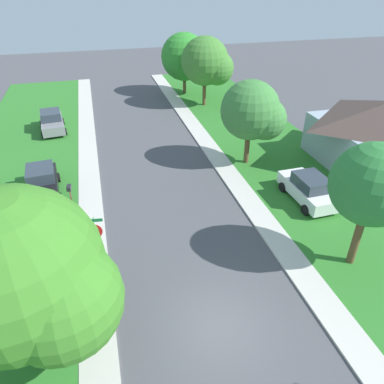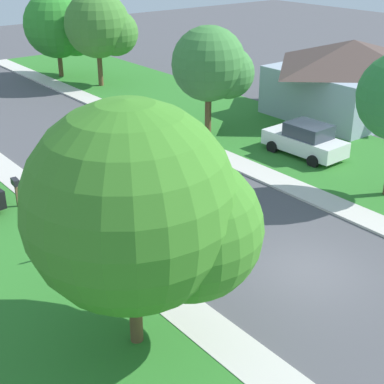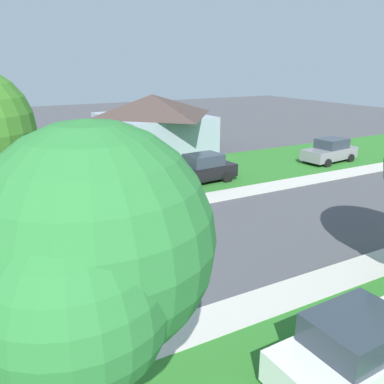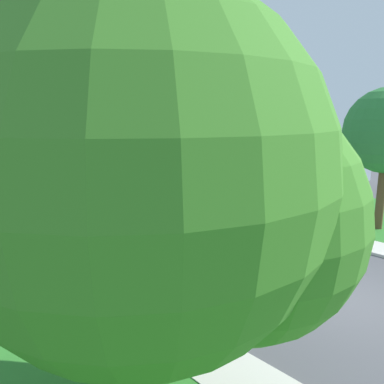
{
  "view_description": "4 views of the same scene",
  "coord_description": "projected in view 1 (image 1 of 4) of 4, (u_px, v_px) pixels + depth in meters",
  "views": [
    {
      "loc": [
        -3.48,
        -8.81,
        12.16
      ],
      "look_at": [
        1.02,
        7.98,
        1.4
      ],
      "focal_mm": 33.83,
      "sensor_mm": 36.0,
      "label": 1
    },
    {
      "loc": [
        -13.31,
        -10.58,
        10.49
      ],
      "look_at": [
        -1.01,
        5.03,
        1.4
      ],
      "focal_mm": 53.45,
      "sensor_mm": 36.0,
      "label": 2
    },
    {
      "loc": [
        12.92,
        0.45,
        6.96
      ],
      "look_at": [
        -2.32,
        8.88,
        1.4
      ],
      "focal_mm": 37.94,
      "sensor_mm": 36.0,
      "label": 3
    },
    {
      "loc": [
        -9.78,
        -3.92,
        5.12
      ],
      "look_at": [
        2.39,
        8.78,
        1.4
      ],
      "focal_mm": 34.91,
      "sensor_mm": 36.0,
      "label": 4
    }
  ],
  "objects": [
    {
      "name": "tree_sidewalk_mid",
      "position": [
        187.0,
        59.0,
        39.15
      ],
      "size": [
        5.39,
        5.01,
        6.53
      ],
      "color": "brown",
      "rests_on": "ground"
    },
    {
      "name": "tree_across_right",
      "position": [
        379.0,
        188.0,
        15.25
      ],
      "size": [
        3.92,
        3.65,
        6.23
      ],
      "color": "brown",
      "rests_on": "ground"
    },
    {
      "name": "car_white_driveway_right",
      "position": [
        309.0,
        189.0,
        21.77
      ],
      "size": [
        2.14,
        4.35,
        1.76
      ],
      "color": "white",
      "rests_on": "ground"
    },
    {
      "name": "ground_plane",
      "position": [
        219.0,
        327.0,
        14.4
      ],
      "size": [
        120.0,
        120.0,
        0.0
      ],
      "primitive_type": "plane",
      "color": "#4C4C51"
    },
    {
      "name": "sidewalk_east",
      "position": [
        228.0,
        172.0,
        25.26
      ],
      "size": [
        1.4,
        56.0,
        0.1
      ],
      "primitive_type": "cube",
      "color": "beige",
      "rests_on": "ground"
    },
    {
      "name": "mailbox",
      "position": [
        69.0,
        190.0,
        21.35
      ],
      "size": [
        0.28,
        0.5,
        1.31
      ],
      "color": "brown",
      "rests_on": "ground"
    },
    {
      "name": "car_black_behind_trees",
      "position": [
        42.0,
        182.0,
        22.46
      ],
      "size": [
        2.31,
        4.44,
        1.76
      ],
      "color": "black",
      "rests_on": "ground"
    },
    {
      "name": "tree_across_left",
      "position": [
        28.0,
        279.0,
        11.08
      ],
      "size": [
        5.9,
        5.49,
        6.97
      ],
      "color": "brown",
      "rests_on": "ground"
    },
    {
      "name": "lawn_west",
      "position": [
        11.0,
        201.0,
        22.16
      ],
      "size": [
        8.0,
        56.0,
        0.08
      ],
      "primitive_type": "cube",
      "color": "#2D7528",
      "rests_on": "ground"
    },
    {
      "name": "car_grey_kerbside_mid",
      "position": [
        52.0,
        122.0,
        31.3
      ],
      "size": [
        2.4,
        4.48,
        1.76
      ],
      "color": "gray",
      "rests_on": "ground"
    },
    {
      "name": "tree_corner_large",
      "position": [
        208.0,
        63.0,
        35.36
      ],
      "size": [
        5.02,
        4.67,
        6.79
      ],
      "color": "brown",
      "rests_on": "ground"
    },
    {
      "name": "lawn_east",
      "position": [
        289.0,
        164.0,
        26.3
      ],
      "size": [
        8.0,
        56.0,
        0.08
      ],
      "primitive_type": "cube",
      "color": "#2D7528",
      "rests_on": "ground"
    },
    {
      "name": "tree_sidewalk_near",
      "position": [
        254.0,
        113.0,
        24.45
      ],
      "size": [
        4.35,
        4.05,
        6.02
      ],
      "color": "brown",
      "rests_on": "ground"
    },
    {
      "name": "sidewalk_west",
      "position": [
        90.0,
        190.0,
        23.19
      ],
      "size": [
        1.4,
        56.0,
        0.1
      ],
      "primitive_type": "cube",
      "color": "beige",
      "rests_on": "ground"
    },
    {
      "name": "stop_sign_far_corner",
      "position": [
        95.0,
        235.0,
        16.39
      ],
      "size": [
        0.92,
        0.92,
        2.77
      ],
      "color": "#9E9EA3",
      "rests_on": "ground"
    }
  ]
}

